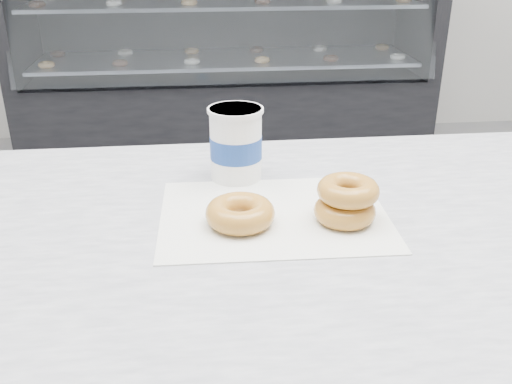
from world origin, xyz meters
TOP-DOWN VIEW (x-y plane):
  - display_case at (0.00, 2.12)m, footprint 2.40×0.74m
  - wax_paper at (-0.08, -0.55)m, footprint 0.35×0.27m
  - donut_single at (-0.13, -0.57)m, footprint 0.13×0.13m
  - donut_stack at (0.03, -0.58)m, footprint 0.10×0.10m
  - coffee_cup at (-0.12, -0.40)m, footprint 0.12×0.12m

SIDE VIEW (x-z plane):
  - display_case at x=0.00m, z-range -0.13..1.12m
  - wax_paper at x=-0.08m, z-range 0.90..0.90m
  - donut_single at x=-0.13m, z-range 0.90..0.94m
  - donut_stack at x=0.03m, z-range 0.90..0.97m
  - coffee_cup at x=-0.12m, z-range 0.90..1.03m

